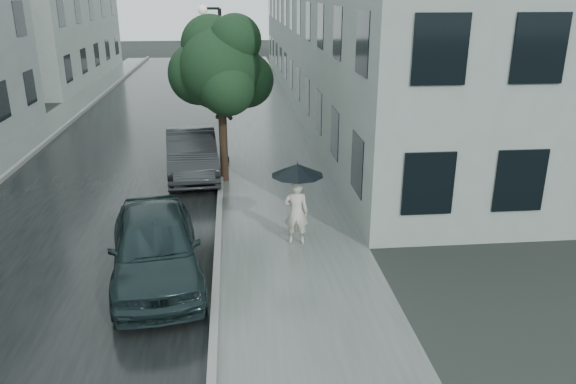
{
  "coord_description": "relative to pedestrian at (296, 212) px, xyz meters",
  "views": [
    {
      "loc": [
        -1.09,
        -10.31,
        5.8
      ],
      "look_at": [
        0.12,
        2.05,
        1.3
      ],
      "focal_mm": 35.0,
      "sensor_mm": 36.0,
      "label": 1
    }
  ],
  "objects": [
    {
      "name": "street_tree",
      "position": [
        -1.76,
        5.04,
        2.77
      ],
      "size": [
        3.25,
        2.96,
        5.16
      ],
      "color": "#332619",
      "rests_on": "ground"
    },
    {
      "name": "sidewalk_far",
      "position": [
        -9.8,
        10.0,
        -0.8
      ],
      "size": [
        1.7,
        60.0,
        0.01
      ],
      "primitive_type": "cube",
      "color": "#4C5451",
      "rests_on": "ground"
    },
    {
      "name": "pedestrian",
      "position": [
        0.0,
        0.0,
        0.0
      ],
      "size": [
        0.63,
        0.45,
        1.59
      ],
      "primitive_type": "imported",
      "rotation": [
        0.0,
        0.0,
        3.01
      ],
      "color": "beige",
      "rests_on": "sidewalk"
    },
    {
      "name": "kerb_far",
      "position": [
        -8.88,
        10.0,
        -0.73
      ],
      "size": [
        0.15,
        60.0,
        0.15
      ],
      "primitive_type": "cube",
      "color": "slate",
      "rests_on": "ground"
    },
    {
      "name": "sidewalk",
      "position": [
        -0.05,
        10.0,
        -0.8
      ],
      "size": [
        3.5,
        60.0,
        0.01
      ],
      "primitive_type": "cube",
      "color": "slate",
      "rests_on": "ground"
    },
    {
      "name": "building_far_b",
      "position": [
        -14.08,
        28.0,
        3.2
      ],
      "size": [
        7.02,
        18.0,
        8.0
      ],
      "color": "gray",
      "rests_on": "ground"
    },
    {
      "name": "lamp_post",
      "position": [
        -1.9,
        7.03,
        2.23
      ],
      "size": [
        0.84,
        0.4,
        5.32
      ],
      "rotation": [
        0.0,
        0.0,
        -0.18
      ],
      "color": "black",
      "rests_on": "ground"
    },
    {
      "name": "asphalt_road",
      "position": [
        -5.38,
        10.0,
        -0.8
      ],
      "size": [
        6.85,
        60.0,
        0.0
      ],
      "primitive_type": "cube",
      "color": "black",
      "rests_on": "ground"
    },
    {
      "name": "car_near",
      "position": [
        -3.12,
        -1.5,
        -0.03
      ],
      "size": [
        2.45,
        4.7,
        1.53
      ],
      "primitive_type": "imported",
      "rotation": [
        0.0,
        0.0,
        0.15
      ],
      "color": "black",
      "rests_on": "ground"
    },
    {
      "name": "building_near",
      "position": [
        5.17,
        17.5,
        3.7
      ],
      "size": [
        7.02,
        36.0,
        9.0
      ],
      "color": "gray",
      "rests_on": "ground"
    },
    {
      "name": "umbrella",
      "position": [
        0.02,
        -0.01,
        1.06
      ],
      "size": [
        1.33,
        1.33,
        1.12
      ],
      "rotation": [
        0.0,
        0.0,
        -0.08
      ],
      "color": "black",
      "rests_on": "ground"
    },
    {
      "name": "ground",
      "position": [
        -0.3,
        -2.0,
        -0.8
      ],
      "size": [
        120.0,
        120.0,
        0.0
      ],
      "primitive_type": "plane",
      "color": "black",
      "rests_on": "ground"
    },
    {
      "name": "car_far",
      "position": [
        -2.82,
        5.6,
        -0.06
      ],
      "size": [
        2.0,
        4.62,
        1.48
      ],
      "primitive_type": "imported",
      "rotation": [
        0.0,
        0.0,
        0.1
      ],
      "color": "#222426",
      "rests_on": "ground"
    },
    {
      "name": "kerb_near",
      "position": [
        -1.88,
        10.0,
        -0.73
      ],
      "size": [
        0.15,
        60.0,
        0.15
      ],
      "primitive_type": "cube",
      "color": "slate",
      "rests_on": "ground"
    }
  ]
}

